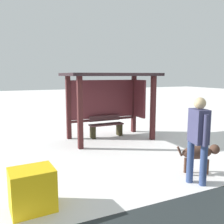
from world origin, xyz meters
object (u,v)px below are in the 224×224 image
Objects in this scene: bench_left_inside at (106,127)px; person_walking at (198,134)px; bus_shelter at (111,89)px; dog at (199,153)px; grit_bin at (32,190)px.

person_walking reaches higher than bench_left_inside.
bus_shelter is at bearing -63.99° from bench_left_inside.
bus_shelter is 1.74× the size of person_walking.
person_walking is (0.11, -4.38, 0.68)m from bench_left_inside.
bus_shelter is 4.24m from person_walking.
grit_bin is at bearing -179.68° from dog.
bus_shelter is 3.17× the size of dog.
bus_shelter is 4.39× the size of grit_bin.
bench_left_inside is at bearing 91.49° from person_walking.
bus_shelter is 4.03m from dog.
bench_left_inside is 5.04m from grit_bin.
dog is at bearing 0.32° from grit_bin.
bench_left_inside is (-0.10, 0.19, -1.37)m from bus_shelter.
bus_shelter is 1.39m from bench_left_inside.
grit_bin is (-3.17, 0.37, -0.69)m from person_walking.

